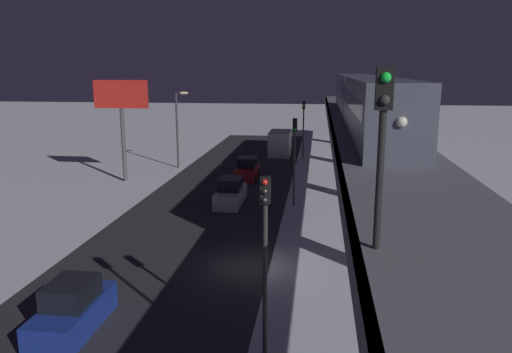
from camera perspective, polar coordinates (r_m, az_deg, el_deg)
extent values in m
plane|color=silver|center=(25.82, -0.69, -10.27)|extent=(240.00, 240.00, 0.00)
cube|color=#28282D|center=(26.77, -10.44, -9.63)|extent=(11.00, 101.46, 0.01)
cube|color=slate|center=(24.26, 14.83, 1.43)|extent=(5.00, 101.46, 0.80)
cube|color=#38383D|center=(24.05, 9.20, 1.59)|extent=(0.24, 99.43, 0.80)
cylinder|color=slate|center=(67.60, 9.96, 5.79)|extent=(1.40, 1.40, 5.10)
cylinder|color=slate|center=(53.23, 10.66, 4.08)|extent=(1.40, 1.40, 5.10)
cylinder|color=slate|center=(38.97, 11.87, 1.11)|extent=(1.40, 1.40, 5.10)
cylinder|color=slate|center=(24.96, 14.46, -5.24)|extent=(1.40, 1.40, 5.10)
cube|color=#4C5160|center=(29.88, 13.57, 7.51)|extent=(2.90, 18.00, 3.40)
cube|color=black|center=(29.85, 13.61, 8.29)|extent=(2.94, 16.20, 0.90)
cube|color=#4C5160|center=(48.38, 11.20, 9.28)|extent=(2.90, 18.00, 3.40)
cube|color=black|center=(48.36, 11.22, 9.76)|extent=(2.94, 16.20, 0.90)
sphere|color=white|center=(20.93, 16.25, 5.97)|extent=(0.44, 0.44, 0.44)
cylinder|color=black|center=(11.24, 13.88, -0.28)|extent=(0.16, 0.16, 3.20)
cube|color=black|center=(11.00, 14.41, 9.68)|extent=(0.36, 0.28, 0.90)
sphere|color=#19F23F|center=(10.84, 14.58, 10.86)|extent=(0.22, 0.22, 0.22)
sphere|color=#333333|center=(10.85, 14.44, 8.43)|extent=(0.22, 0.22, 0.22)
cube|color=#A51E1E|center=(45.84, -1.00, 0.46)|extent=(1.80, 4.37, 1.10)
cube|color=black|center=(45.65, -1.00, 1.67)|extent=(1.58, 2.10, 0.87)
cylinder|color=black|center=(47.32, -1.79, 0.55)|extent=(0.20, 0.64, 0.64)
cylinder|color=black|center=(47.09, 0.26, 0.49)|extent=(0.20, 0.64, 0.64)
cylinder|color=black|center=(44.71, -2.33, -0.15)|extent=(0.20, 0.64, 0.64)
cylinder|color=black|center=(44.46, -0.16, -0.21)|extent=(0.20, 0.64, 0.64)
cube|color=navy|center=(21.17, -20.11, -14.70)|extent=(1.80, 4.33, 1.10)
cube|color=black|center=(20.76, -20.31, -12.26)|extent=(1.58, 2.08, 0.87)
cube|color=silver|center=(37.29, -2.94, -2.29)|extent=(1.80, 4.69, 1.10)
cube|color=black|center=(37.05, -2.95, -0.82)|extent=(1.58, 2.25, 0.87)
cube|color=black|center=(61.82, 3.03, 4.11)|extent=(2.30, 2.20, 2.40)
cube|color=silver|center=(58.04, 2.75, 3.79)|extent=(2.40, 5.00, 2.80)
cylinder|color=#2D2D2D|center=(17.52, 1.04, -11.77)|extent=(0.16, 0.16, 5.50)
cube|color=black|center=(16.48, 1.08, -1.55)|extent=(0.32, 0.32, 0.90)
sphere|color=red|center=(16.24, 1.01, -0.67)|extent=(0.20, 0.20, 0.20)
sphere|color=black|center=(16.31, 1.01, -1.69)|extent=(0.20, 0.20, 0.20)
sphere|color=black|center=(16.38, 1.01, -2.71)|extent=(0.20, 0.20, 0.20)
cylinder|color=#2D2D2D|center=(36.45, 4.37, 0.90)|extent=(0.16, 0.16, 5.50)
cube|color=black|center=(35.97, 4.45, 5.90)|extent=(0.32, 0.32, 0.90)
sphere|color=black|center=(35.76, 4.45, 6.35)|extent=(0.20, 0.20, 0.20)
sphere|color=black|center=(35.79, 4.44, 5.87)|extent=(0.20, 0.20, 0.20)
sphere|color=#19E53F|center=(35.82, 4.43, 5.40)|extent=(0.20, 0.20, 0.20)
cylinder|color=#2D2D2D|center=(55.98, 5.39, 4.83)|extent=(0.16, 0.16, 5.50)
cube|color=black|center=(55.67, 5.46, 8.10)|extent=(0.32, 0.32, 0.90)
sphere|color=black|center=(55.47, 5.46, 8.40)|extent=(0.20, 0.20, 0.20)
sphere|color=yellow|center=(55.49, 5.45, 8.09)|extent=(0.20, 0.20, 0.20)
sphere|color=black|center=(55.51, 5.45, 7.78)|extent=(0.20, 0.20, 0.20)
cylinder|color=#4C4C51|center=(45.74, -14.83, 3.47)|extent=(0.36, 0.36, 6.50)
cube|color=red|center=(45.31, -15.14, 9.03)|extent=(4.80, 0.30, 2.40)
cylinder|color=#38383D|center=(51.01, -8.96, 5.15)|extent=(0.20, 0.20, 7.50)
ellipsoid|color=#F4E5B2|center=(50.48, -8.22, 9.38)|extent=(0.90, 0.44, 0.30)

